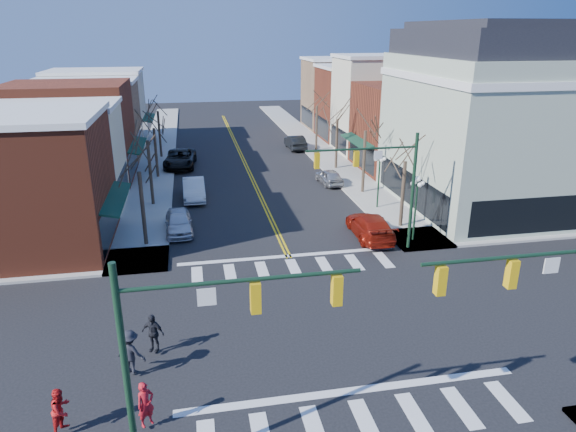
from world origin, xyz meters
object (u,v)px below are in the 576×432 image
car_left_near (179,222)px  car_left_mid (194,189)px  victorian_corner (493,118)px  pedestrian_dark_b (131,352)px  pedestrian_red_a (146,404)px  car_right_far (295,142)px  car_right_mid (329,177)px  pedestrian_red_b (61,410)px  car_left_far (180,159)px  lamppost_corner (416,197)px  car_right_near (370,226)px  lamppost_midblock (379,171)px  pedestrian_dark_a (153,333)px

car_left_near → car_left_mid: 7.25m
victorian_corner → car_left_near: bearing=-176.1°
pedestrian_dark_b → pedestrian_red_a: bearing=131.0°
car_right_far → pedestrian_red_a: bearing=69.7°
car_right_mid → car_right_far: car_right_far is taller
pedestrian_red_b → car_right_mid: bearing=-8.3°
car_left_far → car_right_far: size_ratio=1.28×
lamppost_corner → car_right_near: bearing=152.5°
car_right_mid → pedestrian_dark_b: 28.23m
car_right_far → lamppost_corner: bearing=91.7°
lamppost_midblock → car_right_far: lamppost_midblock is taller
pedestrian_red_b → car_right_near: bearing=-24.2°
car_left_near → lamppost_corner: bearing=-19.4°
car_left_far → pedestrian_red_a: (-0.90, -35.73, 0.12)m
victorian_corner → car_left_mid: (-21.77, 5.60, -5.87)m
car_right_far → pedestrian_dark_a: bearing=67.8°
victorian_corner → pedestrian_dark_b: 30.16m
victorian_corner → pedestrian_dark_a: bearing=-147.3°
car_left_far → car_right_mid: (12.80, -8.49, -0.18)m
victorian_corner → car_left_near: size_ratio=3.32×
pedestrian_dark_a → pedestrian_dark_b: (-0.75, -1.33, 0.07)m
car_left_far → car_right_near: size_ratio=1.15×
lamppost_midblock → car_left_mid: (-13.47, 5.10, -2.17)m
lamppost_corner → car_right_near: size_ratio=0.81×
car_left_far → victorian_corner: bearing=-30.0°
car_right_mid → pedestrian_red_b: bearing=54.4°
pedestrian_red_b → car_left_far: bearing=17.2°
car_right_mid → pedestrian_dark_b: (-14.45, -24.24, 0.39)m
car_right_mid → pedestrian_dark_a: pedestrian_dark_a is taller
lamppost_midblock → pedestrian_red_a: 25.46m
lamppost_corner → car_left_mid: bearing=139.3°
victorian_corner → pedestrian_dark_a: (-23.80, -15.28, -5.67)m
lamppost_midblock → car_right_mid: (-1.80, 7.14, -2.29)m
car_left_mid → pedestrian_dark_a: (-2.03, -20.87, 0.20)m
pedestrian_red_a → pedestrian_red_b: pedestrian_red_a is taller
lamppost_corner → car_left_near: 15.42m
pedestrian_red_a → pedestrian_dark_a: 4.33m
pedestrian_red_b → pedestrian_dark_b: 3.37m
car_right_near → car_right_mid: 12.39m
victorian_corner → car_left_mid: victorian_corner is taller
car_left_far → car_right_far: (12.74, 5.89, -0.06)m
lamppost_midblock → lamppost_corner: bearing=-90.0°
car_left_near → pedestrian_red_a: 18.06m
victorian_corner → pedestrian_red_b: victorian_corner is taller
car_right_mid → car_right_far: 14.38m
car_right_far → car_right_mid: bearing=88.1°
car_left_far → pedestrian_red_b: 35.67m
car_left_far → pedestrian_dark_b: bearing=-87.7°
car_right_far → pedestrian_dark_b: bearing=67.4°
pedestrian_dark_a → car_left_mid: bearing=110.3°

